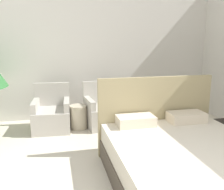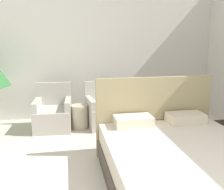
# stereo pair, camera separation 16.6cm
# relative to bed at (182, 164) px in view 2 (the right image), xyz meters

# --- Properties ---
(wall_back) EXTENTS (10.00, 0.06, 2.90)m
(wall_back) POSITION_rel_bed_xyz_m (-0.78, 3.00, 1.16)
(wall_back) COLOR silver
(wall_back) RESTS_ON ground_plane
(bed) EXTENTS (1.77, 2.07, 1.16)m
(bed) POSITION_rel_bed_xyz_m (0.00, 0.00, 0.00)
(bed) COLOR #4C4238
(bed) RESTS_ON ground_plane
(armchair_near_window_left) EXTENTS (0.72, 0.72, 0.87)m
(armchair_near_window_left) POSITION_rel_bed_xyz_m (-1.55, 2.26, -0.02)
(armchair_near_window_left) COLOR #B7B2A8
(armchair_near_window_left) RESTS_ON ground_plane
(armchair_near_window_right) EXTENTS (0.75, 0.75, 0.87)m
(armchair_near_window_right) POSITION_rel_bed_xyz_m (-0.55, 2.26, -0.02)
(armchair_near_window_right) COLOR #B7B2A8
(armchair_near_window_right) RESTS_ON ground_plane
(side_table) EXTENTS (0.33, 0.33, 0.46)m
(side_table) POSITION_rel_bed_xyz_m (-1.05, 2.22, -0.06)
(side_table) COLOR #B7AD93
(side_table) RESTS_ON ground_plane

